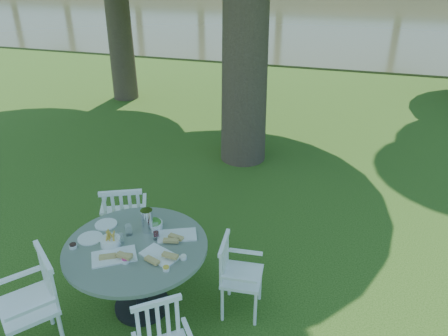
% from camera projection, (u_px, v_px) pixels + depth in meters
% --- Properties ---
extents(ground, '(140.00, 140.00, 0.00)m').
position_uv_depth(ground, '(220.00, 233.00, 5.69)').
color(ground, '#1B3C0C').
rests_on(ground, ground).
extents(table, '(1.38, 1.38, 0.78)m').
position_uv_depth(table, '(137.00, 258.00, 4.24)').
color(table, black).
rests_on(table, ground).
extents(chair_ne, '(0.42, 0.45, 0.83)m').
position_uv_depth(chair_ne, '(234.00, 271.00, 4.29)').
color(chair_ne, white).
rests_on(chair_ne, ground).
extents(chair_nw, '(0.61, 0.60, 0.94)m').
position_uv_depth(chair_nw, '(124.00, 215.00, 5.06)').
color(chair_nw, white).
rests_on(chair_nw, ground).
extents(chair_sw, '(0.67, 0.67, 0.97)m').
position_uv_depth(chair_sw, '(38.00, 296.00, 3.85)').
color(chair_sw, white).
rests_on(chair_sw, ground).
extents(tableware, '(1.14, 0.85, 0.24)m').
position_uv_depth(tableware, '(136.00, 235.00, 4.24)').
color(tableware, white).
rests_on(tableware, table).
extents(river, '(100.00, 28.00, 0.12)m').
position_uv_depth(river, '(332.00, 11.00, 25.41)').
color(river, '#3B3E24').
rests_on(river, ground).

